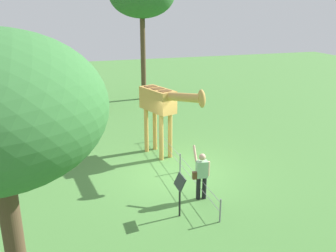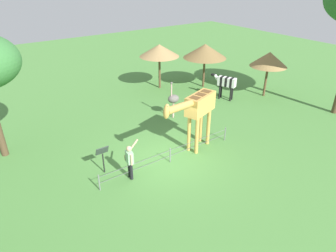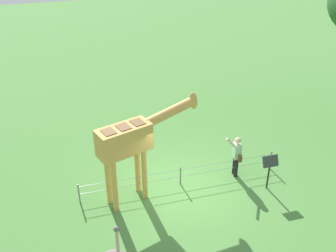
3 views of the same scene
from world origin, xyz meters
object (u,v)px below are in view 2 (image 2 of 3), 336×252
Objects in this scene: giraffe at (197,108)px; shade_hut_aside at (205,51)px; ostrich at (173,99)px; shade_hut_near at (159,51)px; visitor at (130,160)px; shade_hut_far at (269,59)px; info_sign at (102,154)px; zebra at (226,83)px.

shade_hut_aside is at bearing -133.42° from giraffe.
shade_hut_near reaches higher than ostrich.
visitor is 0.76× the size of ostrich.
shade_hut_aside reaches higher than shade_hut_far.
shade_hut_aside is (-4.96, -2.99, 1.53)m from ostrich.
shade_hut_near is (-7.11, -8.46, 1.90)m from visitor.
info_sign is at bearing 25.87° from ostrich.
giraffe is 1.13× the size of shade_hut_near.
info_sign is at bearing 16.61° from zebra.
shade_hut_aside reaches higher than visitor.
ostrich is 0.73× the size of shade_hut_far.
shade_hut_aside is 2.43× the size of info_sign.
giraffe is 1.14× the size of shade_hut_aside.
ostrich is 1.70× the size of info_sign.
giraffe reaches higher than shade_hut_near.
shade_hut_far is (-7.25, 0.88, 1.42)m from ostrich.
zebra is (-5.83, -3.88, -1.07)m from giraffe.
info_sign is at bearing 43.40° from shade_hut_near.
info_sign is at bearing -52.20° from visitor.
giraffe is at bearing 33.68° from zebra.
info_sign is (10.74, 5.79, -1.75)m from shade_hut_aside.
shade_hut_far reaches higher than zebra.
giraffe is at bearing 46.58° from shade_hut_aside.
giraffe is 7.08m from zebra.
visitor is 0.97× the size of zebra.
ostrich is (-1.27, -3.60, -1.05)m from giraffe.
ostrich is 0.70× the size of shade_hut_aside.
shade_hut_far is 13.27m from info_sign.
shade_hut_far is 0.96× the size of shade_hut_aside.
visitor is 11.21m from shade_hut_near.
visitor is 1.26m from info_sign.
giraffe is 2.06× the size of zebra.
info_sign is at bearing 8.40° from shade_hut_far.
giraffe reaches higher than info_sign.
zebra is 0.55× the size of shade_hut_aside.
ostrich is at bearing -142.78° from visitor.
zebra is at bearing 119.16° from shade_hut_near.
visitor is 0.54× the size of shade_hut_aside.
zebra is 3.26m from shade_hut_far.
shade_hut_near is at bearing -136.60° from info_sign.
shade_hut_far is (-5.14, 5.54, -0.20)m from shade_hut_near.
shade_hut_far is at bearing -162.27° from giraffe.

